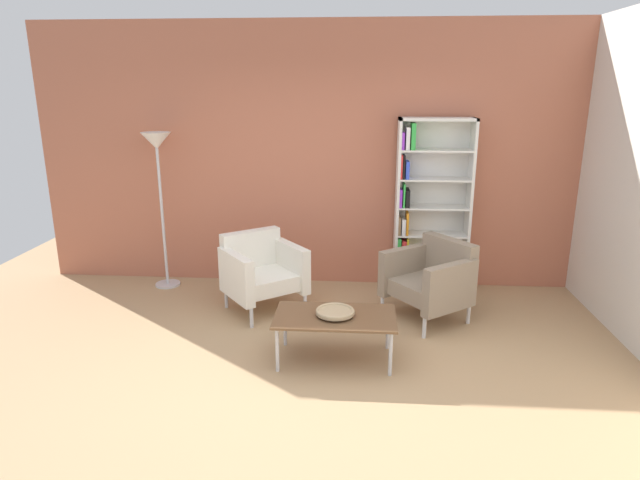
# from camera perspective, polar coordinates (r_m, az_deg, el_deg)

# --- Properties ---
(ground_plane) EXTENTS (8.32, 8.32, 0.00)m
(ground_plane) POSITION_cam_1_polar(r_m,az_deg,el_deg) (4.25, -2.24, -15.57)
(ground_plane) COLOR tan
(brick_back_panel) EXTENTS (6.40, 0.12, 2.90)m
(brick_back_panel) POSITION_cam_1_polar(r_m,az_deg,el_deg) (6.12, 0.19, 8.72)
(brick_back_panel) COLOR #B2664C
(brick_back_panel) RESTS_ON ground_plane
(bookshelf_tall) EXTENTS (0.80, 0.30, 1.90)m
(bookshelf_tall) POSITION_cam_1_polar(r_m,az_deg,el_deg) (6.04, 11.08, 3.45)
(bookshelf_tall) COLOR silver
(bookshelf_tall) RESTS_ON ground_plane
(coffee_table_low) EXTENTS (1.00, 0.56, 0.40)m
(coffee_table_low) POSITION_cam_1_polar(r_m,az_deg,el_deg) (4.52, 1.59, -8.30)
(coffee_table_low) COLOR brown
(coffee_table_low) RESTS_ON ground_plane
(decorative_bowl) EXTENTS (0.32, 0.32, 0.05)m
(decorative_bowl) POSITION_cam_1_polar(r_m,az_deg,el_deg) (4.49, 1.60, -7.53)
(decorative_bowl) COLOR tan
(decorative_bowl) RESTS_ON coffee_table_low
(armchair_corner_red) EXTENTS (0.94, 0.95, 0.78)m
(armchair_corner_red) POSITION_cam_1_polar(r_m,az_deg,el_deg) (5.39, 11.62, -3.97)
(armchair_corner_red) COLOR gray
(armchair_corner_red) RESTS_ON ground_plane
(armchair_spare_guest) EXTENTS (0.95, 0.94, 0.78)m
(armchair_spare_guest) POSITION_cam_1_polar(r_m,az_deg,el_deg) (5.54, -6.19, -3.19)
(armchair_spare_guest) COLOR white
(armchair_spare_guest) RESTS_ON ground_plane
(floor_lamp_torchiere) EXTENTS (0.32, 0.32, 1.74)m
(floor_lamp_torchiere) POSITION_cam_1_polar(r_m,az_deg,el_deg) (6.18, -16.69, 8.10)
(floor_lamp_torchiere) COLOR silver
(floor_lamp_torchiere) RESTS_ON ground_plane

